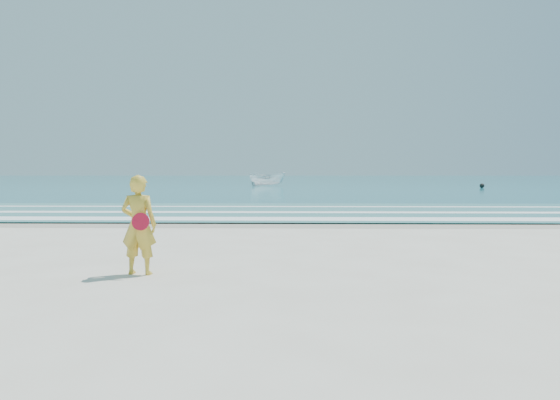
{
  "coord_description": "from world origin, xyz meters",
  "views": [
    {
      "loc": [
        0.24,
        -7.48,
        1.6
      ],
      "look_at": [
        -0.02,
        4.0,
        1.0
      ],
      "focal_mm": 35.0,
      "sensor_mm": 36.0,
      "label": 1
    }
  ],
  "objects": [
    {
      "name": "ground",
      "position": [
        0.0,
        0.0,
        0.0
      ],
      "size": [
        400.0,
        400.0,
        0.0
      ],
      "primitive_type": "plane",
      "color": "silver",
      "rests_on": "ground"
    },
    {
      "name": "wet_sand",
      "position": [
        0.0,
        9.0,
        0.0
      ],
      "size": [
        400.0,
        2.4,
        0.0
      ],
      "primitive_type": "cube",
      "color": "#B2A893",
      "rests_on": "ground"
    },
    {
      "name": "ocean",
      "position": [
        0.0,
        105.0,
        0.02
      ],
      "size": [
        400.0,
        190.0,
        0.04
      ],
      "primitive_type": "cube",
      "color": "#19727F",
      "rests_on": "ground"
    },
    {
      "name": "shallow",
      "position": [
        0.0,
        14.0,
        0.04
      ],
      "size": [
        400.0,
        10.0,
        0.01
      ],
      "primitive_type": "cube",
      "color": "#59B7AD",
      "rests_on": "ocean"
    },
    {
      "name": "foam_near",
      "position": [
        0.0,
        10.3,
        0.05
      ],
      "size": [
        400.0,
        1.4,
        0.01
      ],
      "primitive_type": "cube",
      "color": "white",
      "rests_on": "shallow"
    },
    {
      "name": "foam_mid",
      "position": [
        0.0,
        13.2,
        0.05
      ],
      "size": [
        400.0,
        0.9,
        0.01
      ],
      "primitive_type": "cube",
      "color": "white",
      "rests_on": "shallow"
    },
    {
      "name": "foam_far",
      "position": [
        0.0,
        16.5,
        0.05
      ],
      "size": [
        400.0,
        0.6,
        0.01
      ],
      "primitive_type": "cube",
      "color": "white",
      "rests_on": "shallow"
    },
    {
      "name": "boat",
      "position": [
        -2.49,
        51.72,
        0.8
      ],
      "size": [
        4.05,
        1.89,
        1.51
      ],
      "primitive_type": "imported",
      "rotation": [
        0.0,
        0.0,
        1.68
      ],
      "color": "white",
      "rests_on": "ocean"
    },
    {
      "name": "buoy",
      "position": [
        18.16,
        44.44,
        0.26
      ],
      "size": [
        0.44,
        0.44,
        0.44
      ],
      "primitive_type": "sphere",
      "color": "black",
      "rests_on": "ocean"
    },
    {
      "name": "woman",
      "position": [
        -2.14,
        0.89,
        0.77
      ],
      "size": [
        0.61,
        0.44,
        1.55
      ],
      "color": "gold",
      "rests_on": "ground"
    }
  ]
}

